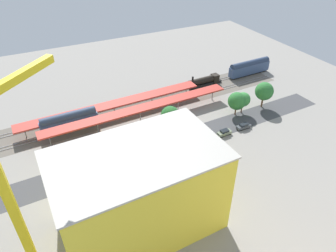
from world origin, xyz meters
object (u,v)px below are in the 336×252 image
at_px(street_tree_0, 264,91).
at_px(street_tree_1, 237,101).
at_px(passenger_coach, 249,67).
at_px(box_truck_0, 157,165).
at_px(parked_car_4, 165,151).
at_px(tower_crane, 13,192).
at_px(locomotive, 205,81).
at_px(construction_building, 140,193).
at_px(street_tree_5, 173,117).
at_px(box_truck_2, 118,174).
at_px(street_tree_4, 243,99).
at_px(street_tree_3, 170,116).
at_px(parked_car_0, 244,126).
at_px(parked_car_1, 224,133).
at_px(platform_canopy_near, 140,109).
at_px(parked_car_2, 206,139).
at_px(freight_coach_far, 69,121).
at_px(platform_canopy_far, 114,104).
at_px(traffic_light, 151,149).
at_px(street_tree_2, 111,138).
at_px(parked_car_3, 189,145).
at_px(box_truck_1, 140,165).

xyz_separation_m(street_tree_0, street_tree_1, (11.39, -0.03, -0.91)).
bearing_deg(passenger_coach, box_truck_0, 31.11).
height_order(parked_car_4, box_truck_0, box_truck_0).
bearing_deg(tower_crane, street_tree_1, -156.14).
xyz_separation_m(locomotive, construction_building, (48.01, 50.03, 8.01)).
bearing_deg(locomotive, street_tree_5, 40.32).
relative_size(locomotive, box_truck_2, 1.73).
bearing_deg(tower_crane, street_tree_4, -156.91).
bearing_deg(street_tree_3, parked_car_0, 157.89).
xyz_separation_m(parked_car_4, street_tree_4, (-33.00, -8.01, 4.29)).
bearing_deg(parked_car_4, box_truck_2, 13.93).
distance_m(parked_car_1, parked_car_4, 20.25).
distance_m(parked_car_1, box_truck_2, 35.65).
distance_m(platform_canopy_near, street_tree_3, 11.97).
height_order(parked_car_2, street_tree_3, street_tree_3).
distance_m(freight_coach_far, street_tree_3, 31.48).
bearing_deg(parked_car_0, locomotive, -99.57).
height_order(street_tree_1, street_tree_4, street_tree_1).
distance_m(street_tree_1, street_tree_3, 24.30).
bearing_deg(tower_crane, platform_canopy_far, -121.94).
xyz_separation_m(street_tree_5, traffic_light, (11.75, 10.40, -0.77)).
relative_size(platform_canopy_far, parked_car_4, 13.90).
distance_m(street_tree_2, street_tree_5, 19.73).
xyz_separation_m(platform_canopy_near, street_tree_1, (-30.00, 11.16, 0.79)).
distance_m(locomotive, street_tree_3, 34.88).
height_order(platform_canopy_far, street_tree_4, street_tree_4).
distance_m(construction_building, street_tree_2, 27.96).
bearing_deg(parked_car_3, box_truck_2, 7.88).
relative_size(parked_car_2, street_tree_5, 0.53).
distance_m(passenger_coach, freight_coach_far, 75.94).
relative_size(platform_canopy_far, parked_car_1, 13.72).
bearing_deg(platform_canopy_far, street_tree_4, 154.38).
height_order(parked_car_3, tower_crane, tower_crane).
relative_size(freight_coach_far, parked_car_2, 4.19).
bearing_deg(parked_car_1, street_tree_1, -141.50).
bearing_deg(parked_car_0, construction_building, 24.22).
relative_size(parked_car_0, box_truck_1, 0.53).
bearing_deg(street_tree_4, parked_car_0, 56.34).
height_order(parked_car_2, street_tree_5, street_tree_5).
bearing_deg(parked_car_0, street_tree_1, -109.02).
height_order(freight_coach_far, street_tree_5, street_tree_5).
height_order(freight_coach_far, parked_car_1, freight_coach_far).
height_order(parked_car_0, parked_car_4, parked_car_0).
distance_m(platform_canopy_near, street_tree_2, 17.17).
xyz_separation_m(platform_canopy_near, tower_crane, (36.27, 40.48, 17.42)).
xyz_separation_m(passenger_coach, parked_car_4, (54.43, 30.76, -2.56)).
relative_size(platform_canopy_far, street_tree_2, 9.37).
bearing_deg(parked_car_0, passenger_coach, -131.01).
bearing_deg(street_tree_2, parked_car_4, 147.61).
relative_size(parked_car_3, street_tree_2, 0.65).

